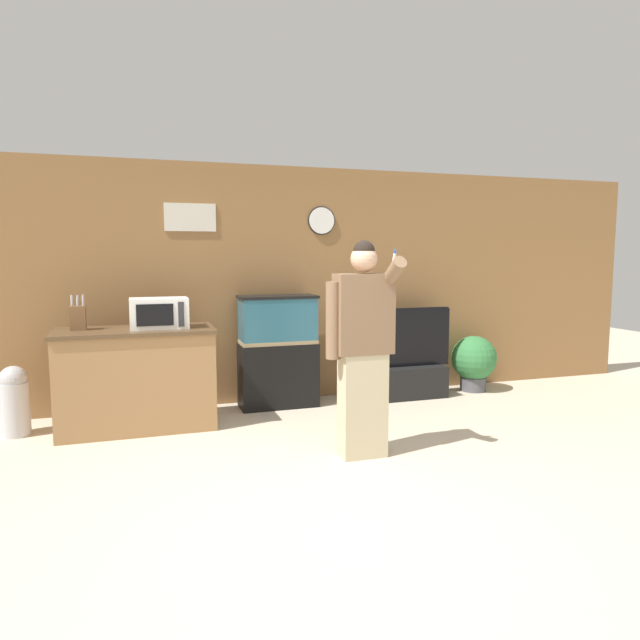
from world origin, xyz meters
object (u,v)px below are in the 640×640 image
Objects in this scene: counter_island at (137,379)px; tv_on_stand at (402,372)px; knife_block at (78,317)px; potted_plant at (474,361)px; aquarium_on_stand at (278,351)px; trash_bin at (14,400)px; microwave at (159,313)px; person_standing at (362,346)px.

counter_island is 2.92m from tv_on_stand.
knife_block is (-0.49, 0.07, 0.59)m from counter_island.
knife_block reaches higher than potted_plant.
aquarium_on_stand is at bearing 8.50° from knife_block.
counter_island is at bearing -5.84° from trash_bin.
microwave is 1.62× the size of knife_block.
tv_on_stand is at bearing -2.52° from aquarium_on_stand.
tv_on_stand is (2.90, 0.29, -0.17)m from counter_island.
aquarium_on_stand reaches higher than counter_island.
potted_plant is (2.14, 1.69, -0.54)m from person_standing.
microwave is 0.79× the size of potted_plant.
microwave is 0.72m from knife_block.
knife_block is at bearing -176.53° from potted_plant.
aquarium_on_stand is 0.69× the size of person_standing.
aquarium_on_stand reaches higher than trash_bin.
microwave reaches higher than trash_bin.
tv_on_stand reaches higher than counter_island.
microwave is 0.44× the size of aquarium_on_stand.
trash_bin is (-0.57, 0.04, -0.74)m from knife_block.
trash_bin is at bearing 175.75° from knife_block.
person_standing reaches higher than trash_bin.
person_standing is at bearing -32.71° from knife_block.
microwave is 0.30× the size of person_standing.
tv_on_stand is 3.96m from trash_bin.
knife_block is 4.42m from potted_plant.
trash_bin is (-3.96, -0.18, 0.03)m from tv_on_stand.
microwave is at bearing -174.54° from potted_plant.
aquarium_on_stand is 1.76m from person_standing.
potted_plant is at bearing -0.63° from aquarium_on_stand.
counter_island is at bearing 141.78° from person_standing.
person_standing reaches higher than potted_plant.
counter_island reaches higher than trash_bin.
tv_on_stand is 2.11m from person_standing.
knife_block is at bearing 173.25° from microwave.
aquarium_on_stand is 1.81× the size of potted_plant.
microwave is at bearing -6.75° from knife_block.
tv_on_stand is at bearing 54.69° from person_standing.
microwave is 2.03m from person_standing.
microwave is 2.81m from tv_on_stand.
microwave is (0.22, -0.02, 0.62)m from counter_island.
potted_plant is at bearing 2.19° from tv_on_stand.
aquarium_on_stand is 2.43m from potted_plant.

